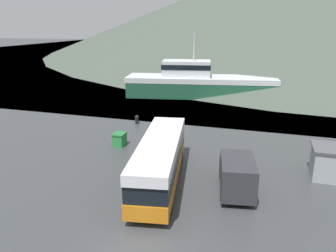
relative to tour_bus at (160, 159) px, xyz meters
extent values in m
plane|color=#3D5160|center=(1.35, 133.98, -1.82)|extent=(240.00, 240.00, 0.00)
cube|color=#B26614|center=(0.00, -0.01, -0.89)|extent=(4.47, 11.61, 0.98)
cube|color=black|center=(0.00, -0.01, 0.16)|extent=(4.38, 11.38, 1.11)
cube|color=silver|center=(0.00, -0.01, 1.06)|extent=(4.47, 11.61, 0.70)
cube|color=black|center=(-0.98, 5.59, -0.04)|extent=(2.22, 0.45, 1.50)
cylinder|color=black|center=(-1.79, 3.70, -1.37)|extent=(0.45, 0.94, 0.90)
cylinder|color=black|center=(0.43, 4.09, -1.37)|extent=(0.45, 0.94, 0.90)
cylinder|color=black|center=(-0.42, -4.12, -1.37)|extent=(0.45, 0.94, 0.90)
cylinder|color=black|center=(1.80, -3.73, -1.37)|extent=(0.45, 0.94, 0.90)
cube|color=#2D2D33|center=(5.37, -0.17, -0.41)|extent=(2.76, 4.17, 2.13)
cube|color=#2D2D33|center=(4.91, 2.55, -0.89)|extent=(2.39, 1.99, 1.17)
cube|color=black|center=(5.04, 1.76, 0.07)|extent=(1.80, 0.36, 0.75)
cylinder|color=black|center=(4.00, 2.18, -1.47)|extent=(0.33, 0.73, 0.70)
cylinder|color=black|center=(5.89, 2.50, -1.47)|extent=(0.33, 0.73, 0.70)
cylinder|color=black|center=(4.57, -1.20, -1.47)|extent=(0.33, 0.73, 0.70)
cylinder|color=black|center=(6.46, -0.88, -1.47)|extent=(0.33, 0.73, 0.70)
cube|color=#1E5138|center=(-3.09, 29.41, -0.28)|extent=(23.11, 9.53, 3.08)
cube|color=silver|center=(-3.09, 29.41, 0.87)|extent=(23.34, 9.62, 0.77)
cube|color=silver|center=(-5.30, 29.00, 2.46)|extent=(7.78, 5.10, 2.40)
cube|color=black|center=(-5.30, 29.00, 2.82)|extent=(7.94, 5.24, 0.72)
cylinder|color=#B2B2B7|center=(-4.24, 29.20, 5.71)|extent=(0.20, 0.20, 4.09)
cube|color=#287F3D|center=(-5.93, 5.95, -1.28)|extent=(0.97, 1.20, 1.09)
cube|color=#226C34|center=(-5.93, 5.95, -0.67)|extent=(1.07, 1.32, 0.12)
cube|color=#93999E|center=(11.64, 4.41, -0.69)|extent=(2.52, 2.51, 2.26)
cube|color=#4C4C51|center=(11.64, 4.41, 0.50)|extent=(2.77, 2.76, 0.12)
cube|color=black|center=(7.54, 28.17, -1.46)|extent=(6.89, 3.92, 0.73)
cylinder|color=black|center=(-7.02, 12.86, -1.50)|extent=(0.39, 0.39, 0.66)
sphere|color=black|center=(-7.02, 12.86, -1.05)|extent=(0.45, 0.45, 0.45)
camera|label=1|loc=(6.69, -20.03, 9.06)|focal=35.00mm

